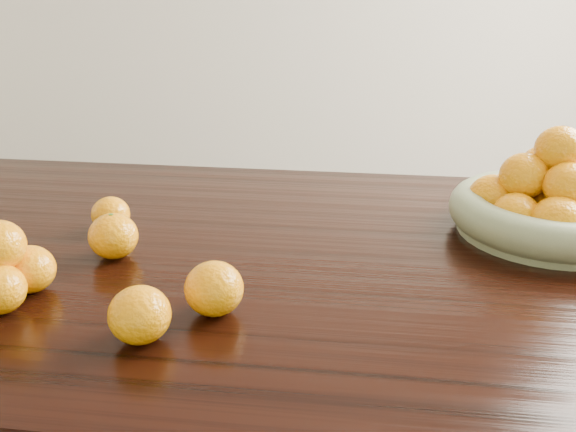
# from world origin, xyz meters

# --- Properties ---
(dining_table) EXTENTS (2.00, 1.00, 0.75)m
(dining_table) POSITION_xyz_m (0.00, 0.00, 0.66)
(dining_table) COLOR black
(dining_table) RESTS_ON ground
(fruit_bowl) EXTENTS (0.38, 0.38, 0.21)m
(fruit_bowl) POSITION_xyz_m (0.49, 0.16, 0.81)
(fruit_bowl) COLOR gray
(fruit_bowl) RESTS_ON dining_table
(orange_pyramid) EXTENTS (0.14, 0.15, 0.13)m
(orange_pyramid) POSITION_xyz_m (-0.39, -0.22, 0.80)
(orange_pyramid) COLOR orange
(orange_pyramid) RESTS_ON dining_table
(loose_orange_0) EXTENTS (0.09, 0.09, 0.08)m
(loose_orange_0) POSITION_xyz_m (-0.28, -0.05, 0.79)
(loose_orange_0) COLOR orange
(loose_orange_0) RESTS_ON dining_table
(loose_orange_1) EXTENTS (0.09, 0.09, 0.08)m
(loose_orange_1) POSITION_xyz_m (-0.15, -0.31, 0.79)
(loose_orange_1) COLOR orange
(loose_orange_1) RESTS_ON dining_table
(loose_orange_2) EXTENTS (0.09, 0.09, 0.08)m
(loose_orange_2) POSITION_xyz_m (-0.06, -0.22, 0.79)
(loose_orange_2) COLOR orange
(loose_orange_2) RESTS_ON dining_table
(loose_orange_3) EXTENTS (0.07, 0.07, 0.07)m
(loose_orange_3) POSITION_xyz_m (-0.34, 0.06, 0.78)
(loose_orange_3) COLOR orange
(loose_orange_3) RESTS_ON dining_table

